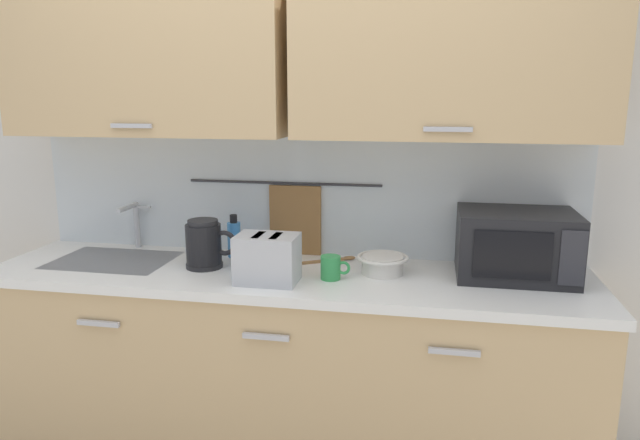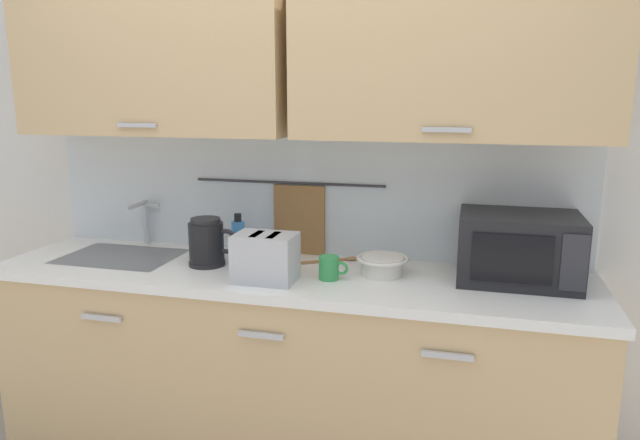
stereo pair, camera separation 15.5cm
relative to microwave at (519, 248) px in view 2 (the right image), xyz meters
The scene contains 11 objects.
counter_unit 1.11m from the microwave, behind, with size 2.53×0.64×0.90m.
back_wall_assembly 1.06m from the microwave, behind, with size 3.70×0.41×2.50m.
sink_faucet 1.73m from the microwave, behind, with size 0.09×0.17×0.22m.
microwave is the anchor object (origin of this frame).
electric_kettle 1.29m from the microwave, behind, with size 0.23×0.16×0.21m.
dish_soap_bottle 1.22m from the microwave, behind, with size 0.06×0.06×0.20m.
mug_near_sink 1.12m from the microwave, behind, with size 0.12×0.08×0.09m.
mixing_bowl 0.54m from the microwave, behind, with size 0.21×0.21×0.08m.
toaster 1.00m from the microwave, 165.25° to the right, with size 0.26×0.17×0.19m.
mug_by_kettle 0.75m from the microwave, 166.65° to the right, with size 0.12×0.08×0.09m.
wooden_spoon 0.77m from the microwave, behind, with size 0.25×0.17×0.01m.
Camera 2 is at (0.73, -1.93, 1.63)m, focal length 32.66 mm.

